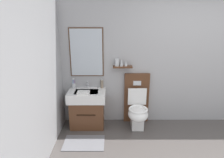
% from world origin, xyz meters
% --- Properties ---
extents(wall_back, '(5.21, 0.27, 2.51)m').
position_xyz_m(wall_back, '(-0.02, 1.76, 1.26)').
color(wall_back, '#A8A8AA').
rests_on(wall_back, ground).
extents(wall_left, '(0.12, 3.64, 2.51)m').
position_xyz_m(wall_left, '(-2.54, 0.00, 1.26)').
color(wall_left, '#A8A8AA').
rests_on(wall_left, ground).
extents(bath_mat, '(0.68, 0.44, 0.01)m').
position_xyz_m(bath_mat, '(-2.00, 0.91, 0.01)').
color(bath_mat, slate).
rests_on(bath_mat, ground).
extents(vanity_sink_left, '(0.69, 0.48, 0.71)m').
position_xyz_m(vanity_sink_left, '(-2.00, 1.50, 0.37)').
color(vanity_sink_left, '#56331E').
rests_on(vanity_sink_left, ground).
extents(tap_on_left_sink, '(0.03, 0.13, 0.11)m').
position_xyz_m(tap_on_left_sink, '(-2.00, 1.67, 0.78)').
color(tap_on_left_sink, silver).
rests_on(tap_on_left_sink, vanity_sink_left).
extents(toilet, '(0.48, 0.63, 1.00)m').
position_xyz_m(toilet, '(-1.05, 1.50, 0.38)').
color(toilet, '#56331E').
rests_on(toilet, ground).
extents(toothbrush_cup, '(0.07, 0.07, 0.20)m').
position_xyz_m(toothbrush_cup, '(-2.27, 1.66, 0.77)').
color(toothbrush_cup, silver).
rests_on(toothbrush_cup, vanity_sink_left).
extents(soap_dispenser, '(0.06, 0.06, 0.19)m').
position_xyz_m(soap_dispenser, '(-1.72, 1.67, 0.79)').
color(soap_dispenser, gray).
rests_on(soap_dispenser, vanity_sink_left).
extents(folded_hand_towel, '(0.22, 0.16, 0.04)m').
position_xyz_m(folded_hand_towel, '(-2.04, 1.36, 0.73)').
color(folded_hand_towel, white).
rests_on(folded_hand_towel, vanity_sink_left).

